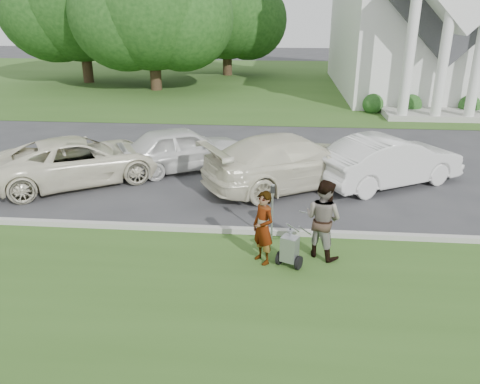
# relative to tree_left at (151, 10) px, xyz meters

# --- Properties ---
(ground) EXTENTS (120.00, 120.00, 0.00)m
(ground) POSITION_rel_tree_left_xyz_m (8.01, -21.99, -5.11)
(ground) COLOR #333335
(ground) RESTS_ON ground
(grass_strip) EXTENTS (80.00, 7.00, 0.01)m
(grass_strip) POSITION_rel_tree_left_xyz_m (8.01, -24.99, -5.11)
(grass_strip) COLOR #31531C
(grass_strip) RESTS_ON ground
(church_lawn) EXTENTS (80.00, 30.00, 0.01)m
(church_lawn) POSITION_rel_tree_left_xyz_m (8.01, 5.01, -5.11)
(church_lawn) COLOR #31531C
(church_lawn) RESTS_ON ground
(curb) EXTENTS (80.00, 0.18, 0.15)m
(curb) POSITION_rel_tree_left_xyz_m (8.01, -21.44, -5.04)
(curb) COLOR #9E9E93
(curb) RESTS_ON ground
(tree_left) EXTENTS (10.63, 8.40, 9.71)m
(tree_left) POSITION_rel_tree_left_xyz_m (0.00, 0.00, 0.00)
(tree_left) COLOR #332316
(tree_left) RESTS_ON ground
(tree_far) EXTENTS (11.64, 9.20, 10.73)m
(tree_far) POSITION_rel_tree_left_xyz_m (-6.00, 3.00, 0.58)
(tree_far) COLOR #332316
(tree_far) RESTS_ON ground
(tree_back) EXTENTS (9.61, 7.60, 8.89)m
(tree_back) POSITION_rel_tree_left_xyz_m (4.00, 8.00, -0.38)
(tree_back) COLOR #332316
(tree_back) RESTS_ON ground
(striping_cart) EXTENTS (0.82, 1.12, 0.97)m
(striping_cart) POSITION_rel_tree_left_xyz_m (8.90, -22.94, -4.69)
(striping_cart) COLOR black
(striping_cart) RESTS_ON ground
(person_left) EXTENTS (0.69, 0.72, 1.65)m
(person_left) POSITION_rel_tree_left_xyz_m (8.31, -22.80, -4.28)
(person_left) COLOR #999999
(person_left) RESTS_ON ground
(person_right) EXTENTS (1.12, 1.08, 1.81)m
(person_right) POSITION_rel_tree_left_xyz_m (9.61, -22.40, -4.20)
(person_right) COLOR #999999
(person_right) RESTS_ON ground
(parking_meter_near) EXTENTS (0.10, 0.09, 1.43)m
(parking_meter_near) POSITION_rel_tree_left_xyz_m (8.48, -21.72, -4.21)
(parking_meter_near) COLOR #999CA1
(parking_meter_near) RESTS_ON ground
(car_a) EXTENTS (5.72, 4.87, 1.46)m
(car_a) POSITION_rel_tree_left_xyz_m (2.29, -18.18, -4.38)
(car_a) COLOR beige
(car_a) RESTS_ON ground
(car_b) EXTENTS (4.72, 3.71, 1.50)m
(car_b) POSITION_rel_tree_left_xyz_m (5.29, -16.62, -4.36)
(car_b) COLOR silver
(car_b) RESTS_ON ground
(car_c) EXTENTS (6.00, 4.89, 1.63)m
(car_c) POSITION_rel_tree_left_xyz_m (8.99, -17.92, -4.29)
(car_c) COLOR beige
(car_c) RESTS_ON ground
(car_d) EXTENTS (4.97, 3.80, 1.57)m
(car_d) POSITION_rel_tree_left_xyz_m (12.05, -17.52, -4.32)
(car_d) COLOR silver
(car_d) RESTS_ON ground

